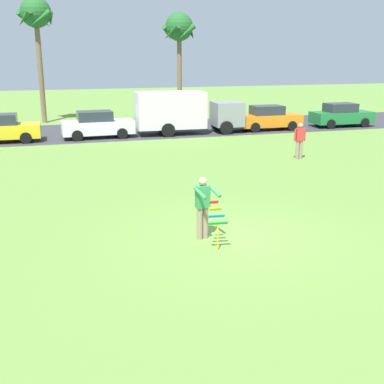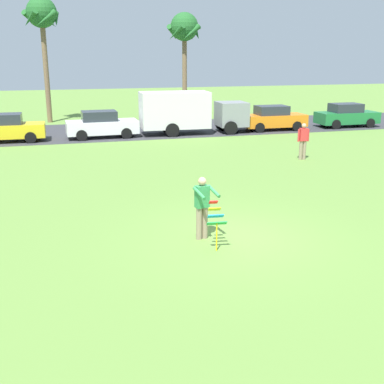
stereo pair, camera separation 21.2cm
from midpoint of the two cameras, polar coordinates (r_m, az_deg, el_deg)
name	(u,v)px [view 2 (the right image)]	position (r m, az deg, el deg)	size (l,w,h in m)	color
ground_plane	(235,238)	(13.52, 5.49, -5.34)	(120.00, 120.00, 0.00)	olive
road_strip	(128,130)	(32.54, -7.35, 7.16)	(120.00, 8.00, 0.01)	#38383D
person_kite_flyer	(202,206)	(13.08, 1.69, -1.60)	(0.64, 0.73, 1.73)	gray
kite_held	(216,218)	(12.48, 3.27, -3.06)	(0.53, 0.67, 1.22)	red
parked_car_yellow	(6,128)	(29.85, -20.74, 6.97)	(4.22, 1.88, 1.60)	yellow
parked_car_white	(102,125)	(29.85, -10.33, 7.74)	(4.25, 1.93, 1.60)	white
parked_truck_grey_van	(188,111)	(30.72, -0.31, 9.42)	(6.76, 2.28, 2.62)	gray
parked_car_orange	(273,118)	(32.81, 9.64, 8.49)	(4.22, 1.87, 1.60)	orange
parked_car_green	(347,116)	(35.49, 17.80, 8.51)	(4.22, 1.88, 1.60)	#1E7238
palm_tree_right_near	(42,18)	(37.44, -16.99, 18.88)	(2.58, 2.71, 8.68)	brown
palm_tree_centre_far	(184,31)	(38.70, -0.73, 18.31)	(2.58, 2.71, 7.87)	brown
person_walker_near	(303,140)	(23.77, 13.12, 5.93)	(0.57, 0.25, 1.73)	gray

